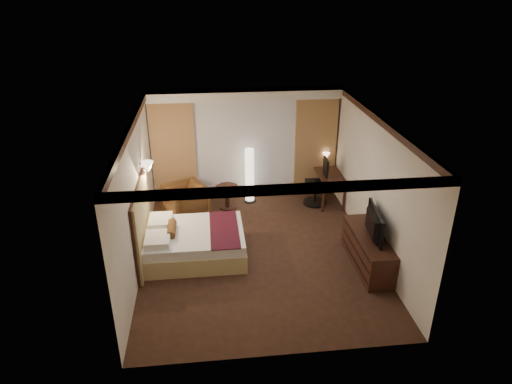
{
  "coord_description": "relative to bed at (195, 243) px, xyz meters",
  "views": [
    {
      "loc": [
        -0.91,
        -7.67,
        4.97
      ],
      "look_at": [
        0.0,
        0.4,
        1.15
      ],
      "focal_mm": 32.0,
      "sensor_mm": 36.0,
      "label": 1
    }
  ],
  "objects": [
    {
      "name": "back_wall",
      "position": [
        1.23,
        2.71,
        1.07
      ],
      "size": [
        4.5,
        0.02,
        2.7
      ],
      "primitive_type": "cube",
      "color": "white",
      "rests_on": "floor"
    },
    {
      "name": "right_wall",
      "position": [
        3.48,
        -0.04,
        1.07
      ],
      "size": [
        0.02,
        5.5,
        2.7
      ],
      "primitive_type": "cube",
      "color": "white",
      "rests_on": "floor"
    },
    {
      "name": "crown_molding",
      "position": [
        1.23,
        -0.04,
        2.36
      ],
      "size": [
        4.5,
        5.5,
        0.12
      ],
      "primitive_type": null,
      "color": "black",
      "rests_on": "ceiling"
    },
    {
      "name": "bed",
      "position": [
        0.0,
        0.0,
        0.0
      ],
      "size": [
        1.91,
        1.49,
        0.56
      ],
      "primitive_type": null,
      "color": "white",
      "rests_on": "floor"
    },
    {
      "name": "desk_lamp",
      "position": [
        3.18,
        2.43,
        0.64
      ],
      "size": [
        0.18,
        0.18,
        0.34
      ],
      "primitive_type": null,
      "color": "#FFD899",
      "rests_on": "desk"
    },
    {
      "name": "office_chair",
      "position": [
        2.85,
        1.98,
        0.3
      ],
      "size": [
        0.59,
        0.59,
        1.16
      ],
      "primitive_type": null,
      "rotation": [
        0.0,
        0.0,
        -0.06
      ],
      "color": "black",
      "rests_on": "floor"
    },
    {
      "name": "floor",
      "position": [
        1.23,
        -0.04,
        -0.28
      ],
      "size": [
        4.5,
        5.5,
        0.01
      ],
      "primitive_type": "cube",
      "color": "black",
      "rests_on": "ground"
    },
    {
      "name": "side_table",
      "position": [
        0.74,
        1.99,
        0.0
      ],
      "size": [
        0.51,
        0.51,
        0.56
      ],
      "primitive_type": null,
      "color": "black",
      "rests_on": "floor"
    },
    {
      "name": "wall_sconce",
      "position": [
        -0.86,
        0.75,
        1.34
      ],
      "size": [
        0.24,
        0.24,
        0.24
      ],
      "primitive_type": null,
      "color": "white",
      "rests_on": "left_wall"
    },
    {
      "name": "left_wall",
      "position": [
        -1.02,
        -0.04,
        1.07
      ],
      "size": [
        0.02,
        5.5,
        2.7
      ],
      "primitive_type": "cube",
      "color": "white",
      "rests_on": "floor"
    },
    {
      "name": "television",
      "position": [
        3.2,
        -0.7,
        0.67
      ],
      "size": [
        0.69,
        1.08,
        0.13
      ],
      "primitive_type": "imported",
      "rotation": [
        0.0,
        0.0,
        1.47
      ],
      "color": "black",
      "rests_on": "dresser"
    },
    {
      "name": "ceiling",
      "position": [
        1.23,
        -0.04,
        2.42
      ],
      "size": [
        4.5,
        5.5,
        0.01
      ],
      "primitive_type": "cube",
      "color": "white",
      "rests_on": "back_wall"
    },
    {
      "name": "desk",
      "position": [
        3.18,
        2.03,
        0.1
      ],
      "size": [
        0.55,
        1.09,
        0.75
      ],
      "primitive_type": null,
      "color": "black",
      "rests_on": "floor"
    },
    {
      "name": "armchair",
      "position": [
        -0.22,
        1.66,
        0.15
      ],
      "size": [
        1.07,
        1.1,
        0.87
      ],
      "primitive_type": "imported",
      "rotation": [
        0.0,
        0.0,
        -1.12
      ],
      "color": "#4D3017",
      "rests_on": "floor"
    },
    {
      "name": "dresser",
      "position": [
        3.23,
        -0.7,
        0.05
      ],
      "size": [
        0.5,
        1.68,
        0.65
      ],
      "primitive_type": null,
      "color": "black",
      "rests_on": "floor"
    },
    {
      "name": "headboard",
      "position": [
        -0.97,
        0.0,
        0.47
      ],
      "size": [
        0.12,
        1.79,
        1.5
      ],
      "primitive_type": null,
      "color": "tan",
      "rests_on": "floor"
    },
    {
      "name": "floor_lamp",
      "position": [
        1.3,
        2.29,
        0.4
      ],
      "size": [
        0.29,
        0.29,
        1.37
      ],
      "primitive_type": null,
      "color": "white",
      "rests_on": "floor"
    },
    {
      "name": "soffit",
      "position": [
        1.23,
        2.46,
        2.32
      ],
      "size": [
        4.5,
        0.5,
        0.2
      ],
      "primitive_type": "cube",
      "color": "white",
      "rests_on": "ceiling"
    },
    {
      "name": "curtain_left_drape",
      "position": [
        -0.47,
        2.57,
        0.97
      ],
      "size": [
        1.0,
        0.14,
        2.45
      ],
      "primitive_type": "cube",
      "color": "#A9794D",
      "rests_on": "back_wall"
    },
    {
      "name": "curtain_sheer",
      "position": [
        1.23,
        2.63,
        0.97
      ],
      "size": [
        2.48,
        0.04,
        2.45
      ],
      "primitive_type": "cube",
      "color": "silver",
      "rests_on": "back_wall"
    },
    {
      "name": "curtain_right_drape",
      "position": [
        2.93,
        2.57,
        0.97
      ],
      "size": [
        1.0,
        0.14,
        2.45
      ],
      "primitive_type": "cube",
      "color": "#A9794D",
      "rests_on": "back_wall"
    }
  ]
}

